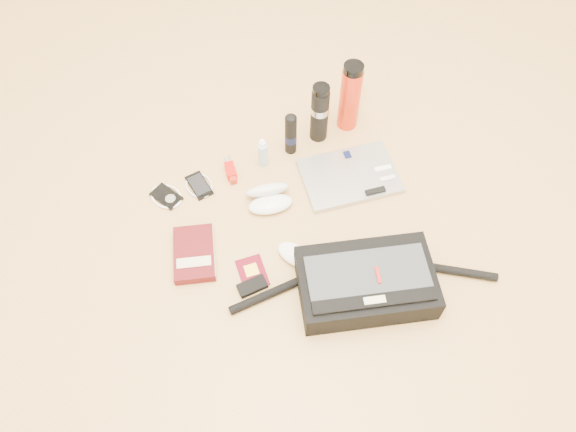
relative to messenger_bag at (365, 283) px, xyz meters
The scene contains 14 objects.
ground 0.23m from the messenger_bag, 99.88° to the left, with size 4.00×4.00×0.00m, color tan.
messenger_bag is the anchor object (origin of this frame).
laptop 0.45m from the messenger_bag, 62.33° to the left, with size 0.39×0.31×0.03m.
book 0.57m from the messenger_bag, 137.50° to the left, with size 0.20×0.24×0.04m.
passport 0.37m from the messenger_bag, 140.39° to the left, with size 0.11×0.13×0.01m.
mouse 0.26m from the messenger_bag, 121.71° to the left, with size 0.11×0.14×0.04m.
sunglasses_case 0.46m from the messenger_bag, 102.28° to the left, with size 0.19×0.17×0.09m.
ipod 0.77m from the messenger_bag, 121.91° to the left, with size 0.12×0.13×0.01m.
phone 0.70m from the messenger_bag, 114.00° to the left, with size 0.09×0.12×0.01m.
inhaler 0.66m from the messenger_bag, 103.81° to the left, with size 0.05×0.12×0.03m.
spray_bottle 0.61m from the messenger_bag, 93.06° to the left, with size 0.04×0.04×0.13m.
aerosol_can 0.63m from the messenger_bag, 81.95° to the left, with size 0.05×0.05×0.19m.
thermos_black 0.67m from the messenger_bag, 71.16° to the left, with size 0.09×0.09×0.25m.
thermos_red 0.72m from the messenger_bag, 61.24° to the left, with size 0.10×0.10×0.30m.
Camera 1 is at (-0.56, -0.77, 1.65)m, focal length 35.00 mm.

